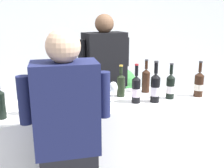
{
  "coord_description": "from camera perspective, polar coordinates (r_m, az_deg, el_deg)",
  "views": [
    {
      "loc": [
        -0.67,
        -2.1,
        1.74
      ],
      "look_at": [
        0.04,
        0.0,
        1.13
      ],
      "focal_mm": 42.17,
      "sensor_mm": 36.0,
      "label": 1
    }
  ],
  "objects": [
    {
      "name": "wine_bottle_2",
      "position": [
        2.25,
        5.25,
        -1.1
      ],
      "size": [
        0.07,
        0.07,
        0.34
      ],
      "color": "black",
      "rests_on": "counter"
    },
    {
      "name": "wine_bottle_9",
      "position": [
        2.39,
        -6.17,
        0.14
      ],
      "size": [
        0.08,
        0.08,
        0.35
      ],
      "color": "black",
      "rests_on": "counter"
    },
    {
      "name": "counter",
      "position": [
        2.53,
        -0.82,
        -14.19
      ],
      "size": [
        2.15,
        0.59,
        0.98
      ],
      "primitive_type": "cube",
      "color": "white",
      "rests_on": "ground_plane"
    },
    {
      "name": "wall_back",
      "position": [
        4.76,
        -10.71,
        11.04
      ],
      "size": [
        8.0,
        0.1,
        2.8
      ],
      "primitive_type": "cube",
      "color": "silver",
      "rests_on": "ground_plane"
    },
    {
      "name": "potted_shrub",
      "position": [
        3.53,
        1.11,
        -2.13
      ],
      "size": [
        0.53,
        0.52,
        1.03
      ],
      "color": "brown",
      "rests_on": "ground_plane"
    },
    {
      "name": "person_server",
      "position": [
        2.93,
        -1.55,
        -2.53
      ],
      "size": [
        0.59,
        0.3,
        1.72
      ],
      "color": "black",
      "rests_on": "ground_plane"
    },
    {
      "name": "wine_bottle_6",
      "position": [
        2.08,
        -23.12,
        -3.77
      ],
      "size": [
        0.07,
        0.07,
        0.32
      ],
      "color": "black",
      "rests_on": "counter"
    },
    {
      "name": "wine_glass",
      "position": [
        2.21,
        0.26,
        -0.95
      ],
      "size": [
        0.08,
        0.08,
        0.19
      ],
      "color": "silver",
      "rests_on": "counter"
    },
    {
      "name": "wine_bottle_0",
      "position": [
        2.42,
        1.94,
        -0.06
      ],
      "size": [
        0.07,
        0.07,
        0.3
      ],
      "color": "black",
      "rests_on": "counter"
    },
    {
      "name": "wine_bottle_1",
      "position": [
        2.55,
        18.31,
        -0.01
      ],
      "size": [
        0.08,
        0.08,
        0.33
      ],
      "color": "black",
      "rests_on": "counter"
    },
    {
      "name": "wine_bottle_8",
      "position": [
        2.57,
        7.36,
        0.94
      ],
      "size": [
        0.08,
        0.08,
        0.32
      ],
      "color": "black",
      "rests_on": "counter"
    },
    {
      "name": "person_guest",
      "position": [
        1.8,
        -9.38,
        -15.96
      ],
      "size": [
        0.55,
        0.28,
        1.65
      ],
      "color": "black",
      "rests_on": "ground_plane"
    },
    {
      "name": "wine_bottle_5",
      "position": [
        2.06,
        -16.53,
        -2.95
      ],
      "size": [
        0.08,
        0.08,
        0.35
      ],
      "color": "black",
      "rests_on": "counter"
    },
    {
      "name": "wine_bottle_3",
      "position": [
        2.41,
        12.55,
        -0.45
      ],
      "size": [
        0.08,
        0.08,
        0.32
      ],
      "color": "black",
      "rests_on": "counter"
    },
    {
      "name": "wine_bottle_4",
      "position": [
        2.37,
        -11.02,
        -0.53
      ],
      "size": [
        0.08,
        0.08,
        0.34
      ],
      "color": "black",
      "rests_on": "counter"
    },
    {
      "name": "wine_bottle_7",
      "position": [
        2.29,
        9.36,
        -0.76
      ],
      "size": [
        0.08,
        0.08,
        0.36
      ],
      "color": "black",
      "rests_on": "counter"
    }
  ]
}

